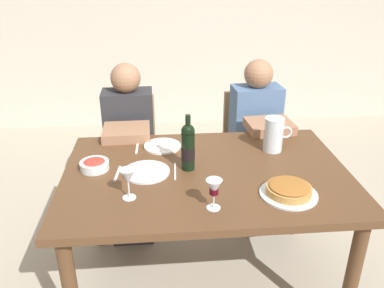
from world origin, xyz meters
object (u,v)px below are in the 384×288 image
object	(u,v)px
water_pitcher	(273,136)
salad_bowl	(94,165)
wine_bottle	(188,147)
wine_glass_right_diner	(214,189)
wine_glass_left_diner	(128,178)
dinner_plate_right_setting	(146,172)
dining_table	(206,187)
chair_left	(132,147)
diner_left	(129,146)
diner_right	(259,140)
baked_tart	(289,190)
dinner_plate_left_setting	(162,146)
chair_right	(249,141)

from	to	relation	value
water_pitcher	salad_bowl	bearing A→B (deg)	-171.84
wine_bottle	wine_glass_right_diner	xyz separation A→B (m)	(0.08, -0.38, -0.03)
water_pitcher	wine_glass_left_diner	bearing A→B (deg)	-151.28
wine_bottle	dinner_plate_right_setting	size ratio (longest dim) A/B	1.25
dining_table	water_pitcher	xyz separation A→B (m)	(0.41, 0.22, 0.18)
chair_left	dining_table	bearing A→B (deg)	115.94
salad_bowl	wine_glass_left_diner	size ratio (longest dim) A/B	1.01
chair_left	diner_left	bearing A→B (deg)	89.83
water_pitcher	wine_glass_right_diner	bearing A→B (deg)	-127.17
dinner_plate_right_setting	diner_left	xyz separation A→B (m)	(-0.13, 0.64, -0.15)
water_pitcher	diner_right	world-z (taller)	diner_right
water_pitcher	chair_left	world-z (taller)	water_pitcher
dining_table	diner_right	xyz separation A→B (m)	(0.46, 0.68, -0.05)
dinner_plate_right_setting	chair_left	size ratio (longest dim) A/B	0.28
baked_tart	chair_left	bearing A→B (deg)	125.26
salad_bowl	dinner_plate_left_setting	bearing A→B (deg)	33.59
wine_bottle	chair_right	size ratio (longest dim) A/B	0.35
wine_bottle	wine_glass_left_diner	xyz separation A→B (m)	(-0.30, -0.26, -0.02)
wine_glass_right_diner	wine_bottle	bearing A→B (deg)	102.57
dinner_plate_left_setting	diner_right	world-z (taller)	diner_right
diner_left	diner_right	world-z (taller)	same
baked_tart	salad_bowl	distance (m)	1.01
diner_left	wine_glass_left_diner	bearing A→B (deg)	92.77
water_pitcher	dinner_plate_right_setting	xyz separation A→B (m)	(-0.73, -0.21, -0.08)
wine_glass_left_diner	chair_left	world-z (taller)	wine_glass_left_diner
wine_glass_left_diner	salad_bowl	bearing A→B (deg)	123.66
baked_tart	chair_left	size ratio (longest dim) A/B	0.32
wine_glass_left_diner	wine_bottle	bearing A→B (deg)	41.33
dining_table	water_pitcher	size ratio (longest dim) A/B	7.48
dinner_plate_right_setting	chair_left	bearing A→B (deg)	98.86
wine_glass_right_diner	chair_left	distance (m)	1.35
dinner_plate_left_setting	dinner_plate_right_setting	distance (m)	0.32
dinner_plate_right_setting	diner_right	world-z (taller)	diner_right
dining_table	wine_glass_right_diner	distance (m)	0.39
wine_bottle	dinner_plate_right_setting	world-z (taller)	wine_bottle
chair_left	diner_right	bearing A→B (deg)	165.86
diner_right	salad_bowl	bearing A→B (deg)	25.02
baked_tart	chair_left	world-z (taller)	chair_left
water_pitcher	dinner_plate_left_setting	bearing A→B (deg)	171.31
wine_glass_right_diner	dinner_plate_right_setting	size ratio (longest dim) A/B	0.60
wine_glass_left_diner	water_pitcher	bearing A→B (deg)	28.72
wine_glass_left_diner	dinner_plate_left_setting	bearing A→B (deg)	72.90
wine_bottle	diner_left	size ratio (longest dim) A/B	0.26
diner_right	dinner_plate_right_setting	bearing A→B (deg)	35.85
chair_left	chair_right	distance (m)	0.90
salad_bowl	baked_tart	bearing A→B (deg)	-19.55
dining_table	dinner_plate_right_setting	distance (m)	0.33
diner_right	wine_glass_left_diner	bearing A→B (deg)	41.80
baked_tart	wine_glass_left_diner	xyz separation A→B (m)	(-0.75, 0.04, 0.08)
dining_table	diner_left	distance (m)	0.79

